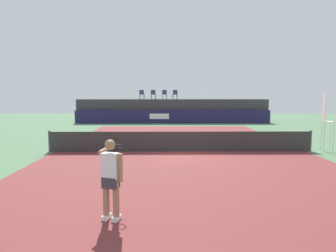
% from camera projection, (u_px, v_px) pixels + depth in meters
% --- Properties ---
extents(ground_plane, '(48.00, 48.00, 0.00)m').
position_uv_depth(ground_plane, '(178.00, 141.00, 17.21)').
color(ground_plane, '#4C704C').
extents(court_inner, '(12.00, 22.00, 0.00)m').
position_uv_depth(court_inner, '(181.00, 151.00, 14.23)').
color(court_inner, maroon).
rests_on(court_inner, ground).
extents(sponsor_wall, '(18.00, 0.22, 1.20)m').
position_uv_depth(sponsor_wall, '(173.00, 117.00, 27.58)').
color(sponsor_wall, '#231E4C').
rests_on(sponsor_wall, ground).
extents(spectator_platform, '(18.00, 2.80, 2.20)m').
position_uv_depth(spectator_platform, '(172.00, 110.00, 29.32)').
color(spectator_platform, '#38383D').
rests_on(spectator_platform, ground).
extents(spectator_chair_far_left, '(0.48, 0.48, 0.89)m').
position_uv_depth(spectator_chair_far_left, '(142.00, 94.00, 29.24)').
color(spectator_chair_far_left, '#2D3D56').
rests_on(spectator_chair_far_left, spectator_platform).
extents(spectator_chair_left, '(0.47, 0.47, 0.89)m').
position_uv_depth(spectator_chair_left, '(153.00, 94.00, 29.27)').
color(spectator_chair_left, '#2D3D56').
rests_on(spectator_chair_left, spectator_platform).
extents(spectator_chair_center, '(0.45, 0.45, 0.89)m').
position_uv_depth(spectator_chair_center, '(164.00, 94.00, 29.29)').
color(spectator_chair_center, '#2D3D56').
rests_on(spectator_chair_center, spectator_platform).
extents(spectator_chair_right, '(0.47, 0.47, 0.89)m').
position_uv_depth(spectator_chair_right, '(175.00, 94.00, 29.12)').
color(spectator_chair_right, '#2D3D56').
rests_on(spectator_chair_right, spectator_platform).
extents(umpire_chair, '(0.52, 0.52, 2.76)m').
position_uv_depth(umpire_chair, '(326.00, 118.00, 14.16)').
color(umpire_chair, white).
rests_on(umpire_chair, ground).
extents(tennis_net, '(12.40, 0.02, 0.95)m').
position_uv_depth(tennis_net, '(181.00, 142.00, 14.18)').
color(tennis_net, '#2D2D2D').
rests_on(tennis_net, ground).
extents(net_post_near, '(0.10, 0.10, 1.00)m').
position_uv_depth(net_post_near, '(49.00, 141.00, 14.10)').
color(net_post_near, '#4C4C51').
rests_on(net_post_near, ground).
extents(net_post_far, '(0.10, 0.10, 1.00)m').
position_uv_depth(net_post_far, '(311.00, 141.00, 14.25)').
color(net_post_far, '#4C4C51').
rests_on(net_post_far, ground).
extents(tennis_player, '(0.55, 1.25, 1.77)m').
position_uv_depth(tennis_player, '(111.00, 176.00, 6.45)').
color(tennis_player, white).
rests_on(tennis_player, court_inner).
extents(tennis_ball, '(0.07, 0.07, 0.07)m').
position_uv_depth(tennis_ball, '(155.00, 131.00, 21.64)').
color(tennis_ball, '#D8EA33').
rests_on(tennis_ball, court_inner).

